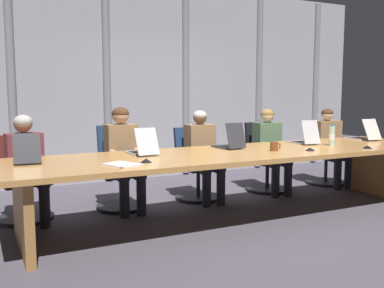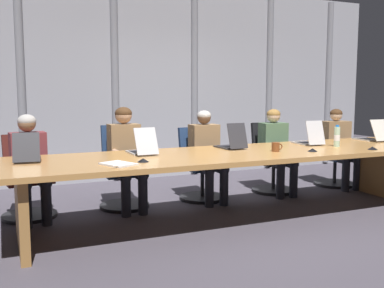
{
  "view_description": "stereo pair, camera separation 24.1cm",
  "coord_description": "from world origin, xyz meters",
  "views": [
    {
      "loc": [
        -2.62,
        -4.08,
        1.41
      ],
      "look_at": [
        -0.55,
        0.1,
        0.85
      ],
      "focal_mm": 41.47,
      "sensor_mm": 36.0,
      "label": 1
    },
    {
      "loc": [
        -2.4,
        -4.18,
        1.41
      ],
      "look_at": [
        -0.55,
        0.1,
        0.85
      ],
      "focal_mm": 41.47,
      "sensor_mm": 36.0,
      "label": 2
    }
  ],
  "objects": [
    {
      "name": "office_chair_left_end",
      "position": [
        -2.16,
        1.03,
        0.35
      ],
      "size": [
        0.6,
        0.6,
        0.92
      ],
      "rotation": [
        0.0,
        0.0,
        -1.42
      ],
      "color": "#511E19",
      "rests_on": "ground_plane"
    },
    {
      "name": "office_chair_right_mid",
      "position": [
        1.09,
        1.04,
        0.36
      ],
      "size": [
        0.6,
        0.6,
        0.96
      ],
      "rotation": [
        0.0,
        0.0,
        -1.57
      ],
      "color": "black",
      "rests_on": "ground_plane"
    },
    {
      "name": "office_chair_center",
      "position": [
        -0.02,
        1.04,
        0.36
      ],
      "size": [
        0.6,
        0.6,
        0.93
      ],
      "rotation": [
        0.0,
        0.0,
        -1.46
      ],
      "color": "navy",
      "rests_on": "ground_plane"
    },
    {
      "name": "person_right_end",
      "position": [
        2.15,
        0.88,
        0.65
      ],
      "size": [
        0.43,
        0.56,
        1.15
      ],
      "rotation": [
        0.0,
        0.0,
        -1.62
      ],
      "color": "olive",
      "rests_on": "ground_plane"
    },
    {
      "name": "conference_mic_left_side",
      "position": [
        -1.19,
        -0.25,
        0.77
      ],
      "size": [
        0.11,
        0.11,
        0.03
      ],
      "primitive_type": "cone",
      "color": "black",
      "rests_on": "conference_table"
    },
    {
      "name": "person_center",
      "position": [
        -0.0,
        0.87,
        0.66
      ],
      "size": [
        0.37,
        0.55,
        1.16
      ],
      "rotation": [
        0.0,
        0.0,
        -1.58
      ],
      "color": "olive",
      "rests_on": "ground_plane"
    },
    {
      "name": "water_bottle_primary",
      "position": [
        1.27,
        -0.06,
        0.87
      ],
      "size": [
        0.07,
        0.07,
        0.26
      ],
      "color": "#ADD1B2",
      "rests_on": "conference_table"
    },
    {
      "name": "laptop_right_end",
      "position": [
        2.14,
        0.27,
        0.81
      ],
      "size": [
        0.25,
        0.45,
        0.29
      ],
      "rotation": [
        0.0,
        0.0,
        1.55
      ],
      "color": "beige",
      "rests_on": "conference_table"
    },
    {
      "name": "office_chair_right_end",
      "position": [
        2.18,
        1.04,
        0.36
      ],
      "size": [
        0.6,
        0.61,
        0.94
      ],
      "rotation": [
        0.0,
        0.0,
        -1.42
      ],
      "color": "navy",
      "rests_on": "ground_plane"
    },
    {
      "name": "conference_mic_right_side",
      "position": [
        0.72,
        -0.3,
        0.77
      ],
      "size": [
        0.11,
        0.11,
        0.03
      ],
      "primitive_type": "cone",
      "color": "black",
      "rests_on": "conference_table"
    },
    {
      "name": "conference_table",
      "position": [
        0.0,
        0.0,
        0.62
      ],
      "size": [
        5.03,
        1.23,
        0.75
      ],
      "color": "#B77F42",
      "rests_on": "ground_plane"
    },
    {
      "name": "laptop_left_end",
      "position": [
        -2.18,
        0.24,
        0.8
      ],
      "size": [
        0.27,
        0.43,
        0.28
      ],
      "rotation": [
        0.0,
        0.0,
        1.48
      ],
      "color": "#2D2D33",
      "rests_on": "conference_table"
    },
    {
      "name": "curtain_backdrop",
      "position": [
        -0.0,
        2.69,
        1.55
      ],
      "size": [
        8.2,
        0.17,
        3.09
      ],
      "color": "#9999A0",
      "rests_on": "ground_plane"
    },
    {
      "name": "spiral_notepad",
      "position": [
        -1.45,
        -0.32,
        0.76
      ],
      "size": [
        0.32,
        0.37,
        0.03
      ],
      "rotation": [
        0.0,
        0.0,
        0.43
      ],
      "color": "silver",
      "rests_on": "conference_table"
    },
    {
      "name": "person_left_mid",
      "position": [
        -1.05,
        0.88,
        0.7
      ],
      "size": [
        0.38,
        0.55,
        1.22
      ],
      "rotation": [
        0.0,
        0.0,
        -1.54
      ],
      "color": "olive",
      "rests_on": "ground_plane"
    },
    {
      "name": "person_left_end",
      "position": [
        -2.13,
        0.88,
        0.66
      ],
      "size": [
        0.42,
        0.57,
        1.16
      ],
      "rotation": [
        0.0,
        0.0,
        -1.47
      ],
      "color": "brown",
      "rests_on": "ground_plane"
    },
    {
      "name": "coffee_mug_near",
      "position": [
        0.35,
        -0.14,
        0.8
      ],
      "size": [
        0.13,
        0.09,
        0.1
      ],
      "color": "brown",
      "rests_on": "conference_table"
    },
    {
      "name": "laptop_right_mid",
      "position": [
        1.09,
        0.24,
        0.81
      ],
      "size": [
        0.26,
        0.42,
        0.3
      ],
      "rotation": [
        0.0,
        0.0,
        1.5
      ],
      "color": "#BCBCC1",
      "rests_on": "conference_table"
    },
    {
      "name": "laptop_left_mid",
      "position": [
        -1.05,
        0.27,
        0.81
      ],
      "size": [
        0.24,
        0.44,
        0.28
      ],
      "rotation": [
        0.0,
        0.0,
        1.6
      ],
      "color": "#BCBCC1",
      "rests_on": "conference_table"
    },
    {
      "name": "ground_plane",
      "position": [
        0.0,
        0.0,
        0.0
      ],
      "size": [
        16.41,
        16.41,
        0.0
      ],
      "primitive_type": "plane",
      "color": "#47424C"
    },
    {
      "name": "office_chair_left_mid",
      "position": [
        -1.06,
        1.04,
        0.37
      ],
      "size": [
        0.6,
        0.6,
        0.99
      ],
      "rotation": [
        0.0,
        0.0,
        -1.58
      ],
      "color": "navy",
      "rests_on": "ground_plane"
    },
    {
      "name": "conference_mic_middle",
      "position": [
        1.45,
        -0.44,
        0.77
      ],
      "size": [
        0.11,
        0.11,
        0.03
      ],
      "primitive_type": "cone",
      "color": "black",
      "rests_on": "conference_table"
    },
    {
      "name": "laptop_center",
      "position": [
        0.03,
        0.29,
        0.81
      ],
      "size": [
        0.25,
        0.41,
        0.3
      ],
      "rotation": [
        0.0,
        0.0,
        1.61
      ],
      "color": "#2D2D33",
      "rests_on": "conference_table"
    },
    {
      "name": "person_right_mid",
      "position": [
        1.05,
        0.87,
        0.66
      ],
      "size": [
        0.39,
        0.56,
        1.16
      ],
      "rotation": [
        0.0,
        0.0,
        -1.63
      ],
      "color": "#4C6B4C",
      "rests_on": "ground_plane"
    }
  ]
}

